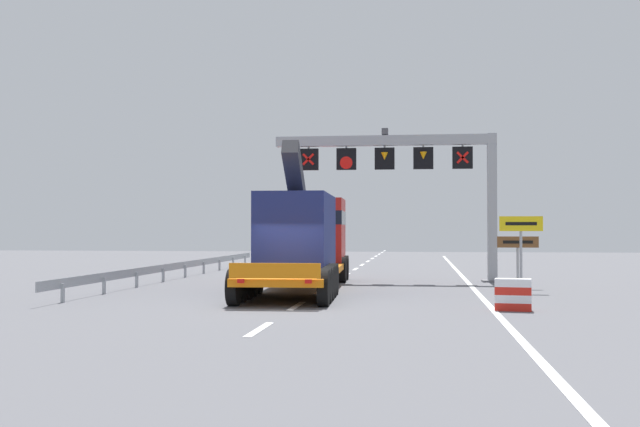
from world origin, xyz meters
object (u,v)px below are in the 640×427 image
at_px(exit_sign_yellow, 521,234).
at_px(tourist_info_sign_brown, 518,249).
at_px(heavy_haul_truck_orange, 305,237).
at_px(crash_barrier_striped, 513,295).
at_px(overhead_lane_gantry, 413,164).

xyz_separation_m(exit_sign_yellow, tourist_info_sign_brown, (0.12, 1.93, -0.57)).
xyz_separation_m(heavy_haul_truck_orange, crash_barrier_striped, (7.08, -7.76, -1.54)).
height_order(exit_sign_yellow, tourist_info_sign_brown, exit_sign_yellow).
relative_size(heavy_haul_truck_orange, tourist_info_sign_brown, 7.02).
distance_m(exit_sign_yellow, tourist_info_sign_brown, 2.02).
height_order(overhead_lane_gantry, exit_sign_yellow, overhead_lane_gantry).
bearing_deg(crash_barrier_striped, exit_sign_yellow, 80.84).
bearing_deg(crash_barrier_striped, tourist_info_sign_brown, 82.09).
relative_size(tourist_info_sign_brown, crash_barrier_striped, 1.90).
bearing_deg(heavy_haul_truck_orange, crash_barrier_striped, -47.65).
height_order(heavy_haul_truck_orange, exit_sign_yellow, heavy_haul_truck_orange).
distance_m(overhead_lane_gantry, exit_sign_yellow, 7.49).
bearing_deg(tourist_info_sign_brown, heavy_haul_truck_orange, -174.77).
bearing_deg(heavy_haul_truck_orange, tourist_info_sign_brown, 5.23).
height_order(overhead_lane_gantry, crash_barrier_striped, overhead_lane_gantry).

